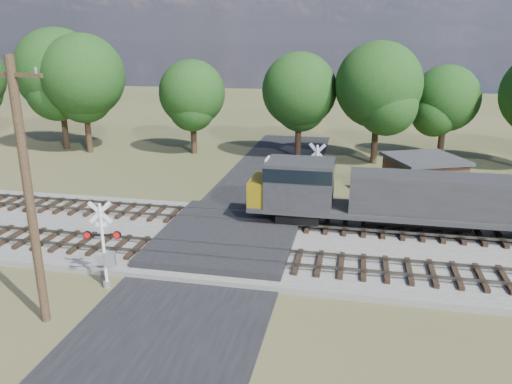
% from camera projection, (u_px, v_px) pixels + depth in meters
% --- Properties ---
extents(ground, '(160.00, 160.00, 0.00)m').
position_uv_depth(ground, '(226.00, 245.00, 25.95)').
color(ground, '#3D4525').
rests_on(ground, ground).
extents(ballast_bed, '(140.00, 10.00, 0.30)m').
position_uv_depth(ballast_bed, '(425.00, 255.00, 24.46)').
color(ballast_bed, gray).
rests_on(ballast_bed, ground).
extents(road, '(7.00, 60.00, 0.08)m').
position_uv_depth(road, '(226.00, 245.00, 25.94)').
color(road, black).
rests_on(road, ground).
extents(crossing_panel, '(7.00, 9.00, 0.62)m').
position_uv_depth(crossing_panel, '(228.00, 236.00, 26.33)').
color(crossing_panel, '#262628').
rests_on(crossing_panel, ground).
extents(track_near, '(140.00, 2.60, 0.33)m').
position_uv_depth(track_near, '(279.00, 259.00, 23.36)').
color(track_near, black).
rests_on(track_near, ballast_bed).
extents(track_far, '(140.00, 2.60, 0.33)m').
position_uv_depth(track_far, '(293.00, 222.00, 28.04)').
color(track_far, black).
rests_on(track_far, ballast_bed).
extents(crossing_signal_near, '(1.57, 0.43, 3.94)m').
position_uv_depth(crossing_signal_near, '(106.00, 252.00, 21.15)').
color(crossing_signal_near, silver).
rests_on(crossing_signal_near, ground).
extents(crossing_signal_far, '(1.71, 0.48, 4.28)m').
position_uv_depth(crossing_signal_far, '(315.00, 183.00, 30.68)').
color(crossing_signal_far, silver).
rests_on(crossing_signal_far, ground).
extents(utility_pole, '(2.41, 0.37, 9.85)m').
position_uv_depth(utility_pole, '(28.00, 190.00, 17.56)').
color(utility_pole, '#311E16').
rests_on(utility_pole, ground).
extents(equipment_shed, '(5.73, 5.73, 2.97)m').
position_uv_depth(equipment_shed, '(423.00, 179.00, 32.57)').
color(equipment_shed, '#45261D').
rests_on(equipment_shed, ground).
extents(treeline, '(83.61, 10.59, 11.44)m').
position_uv_depth(treeline, '(376.00, 83.00, 41.09)').
color(treeline, black).
rests_on(treeline, ground).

